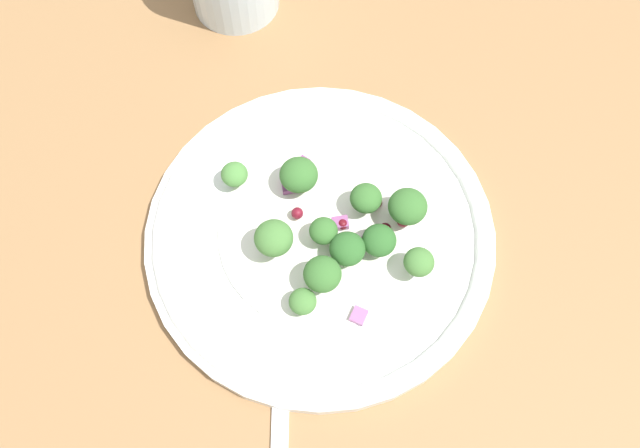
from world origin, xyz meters
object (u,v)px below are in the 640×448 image
plate (320,234)px  broccoli_floret_0 (235,175)px  broccoli_floret_1 (299,175)px  broccoli_floret_2 (365,198)px

plate → broccoli_floret_0: 8.03cm
broccoli_floret_1 → plate: bearing=56.9°
plate → broccoli_floret_2: 4.54cm
broccoli_floret_1 → broccoli_floret_2: broccoli_floret_1 is taller
plate → broccoli_floret_2: size_ratio=10.92×
broccoli_floret_2 → plate: bearing=-26.4°
plate → broccoli_floret_0: size_ratio=12.73×
plate → broccoli_floret_0: broccoli_floret_0 is taller
plate → broccoli_floret_1: bearing=-123.1°
broccoli_floret_1 → broccoli_floret_2: bearing=102.9°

